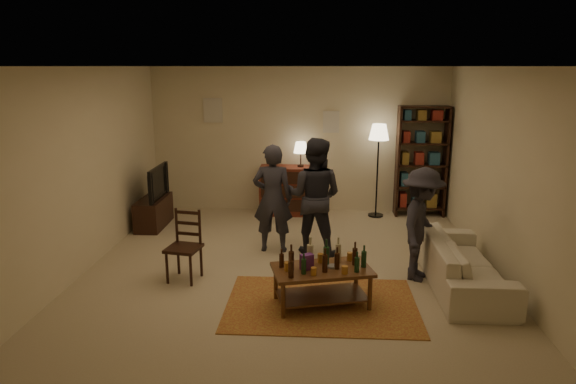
# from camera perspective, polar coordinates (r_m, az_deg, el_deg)

# --- Properties ---
(floor) EXTENTS (6.00, 6.00, 0.00)m
(floor) POSITION_cam_1_polar(r_m,az_deg,el_deg) (7.10, 0.16, -8.56)
(floor) COLOR #C6B793
(floor) RESTS_ON ground
(room_shell) EXTENTS (6.00, 6.00, 6.00)m
(room_shell) POSITION_cam_1_polar(r_m,az_deg,el_deg) (9.63, -2.71, 8.51)
(room_shell) COLOR beige
(room_shell) RESTS_ON ground
(rug) EXTENTS (2.20, 1.50, 0.01)m
(rug) POSITION_cam_1_polar(r_m,az_deg,el_deg) (6.12, 3.73, -12.34)
(rug) COLOR #983A21
(rug) RESTS_ON ground
(coffee_table) EXTENTS (1.23, 0.86, 0.80)m
(coffee_table) POSITION_cam_1_polar(r_m,az_deg,el_deg) (5.96, 3.76, -8.86)
(coffee_table) COLOR brown
(coffee_table) RESTS_ON ground
(dining_chair) EXTENTS (0.47, 0.47, 0.93)m
(dining_chair) POSITION_cam_1_polar(r_m,az_deg,el_deg) (6.77, -11.34, -5.56)
(dining_chair) COLOR black
(dining_chair) RESTS_ON ground
(tv_stand) EXTENTS (0.40, 1.00, 1.06)m
(tv_stand) POSITION_cam_1_polar(r_m,az_deg,el_deg) (9.11, -14.71, -1.37)
(tv_stand) COLOR black
(tv_stand) RESTS_ON ground
(dresser) EXTENTS (1.00, 0.50, 1.36)m
(dresser) POSITION_cam_1_polar(r_m,az_deg,el_deg) (9.55, -0.06, 0.33)
(dresser) COLOR maroon
(dresser) RESTS_ON ground
(bookshelf) EXTENTS (0.90, 0.34, 2.02)m
(bookshelf) POSITION_cam_1_polar(r_m,az_deg,el_deg) (9.66, 14.58, 3.43)
(bookshelf) COLOR black
(bookshelf) RESTS_ON ground
(floor_lamp) EXTENTS (0.36, 0.36, 1.70)m
(floor_lamp) POSITION_cam_1_polar(r_m,az_deg,el_deg) (9.35, 10.05, 5.87)
(floor_lamp) COLOR black
(floor_lamp) RESTS_ON ground
(sofa) EXTENTS (0.81, 2.08, 0.61)m
(sofa) POSITION_cam_1_polar(r_m,az_deg,el_deg) (6.85, 18.82, -7.44)
(sofa) COLOR beige
(sofa) RESTS_ON ground
(person_left) EXTENTS (0.60, 0.40, 1.61)m
(person_left) POSITION_cam_1_polar(r_m,az_deg,el_deg) (7.55, -1.71, -0.73)
(person_left) COLOR #2A2A33
(person_left) RESTS_ON ground
(person_right) EXTENTS (0.98, 0.85, 1.72)m
(person_right) POSITION_cam_1_polar(r_m,az_deg,el_deg) (7.47, 2.96, -0.49)
(person_right) COLOR #24252C
(person_right) RESTS_ON ground
(person_by_sofa) EXTENTS (0.87, 1.09, 1.47)m
(person_by_sofa) POSITION_cam_1_polar(r_m,az_deg,el_deg) (6.77, 14.60, -3.51)
(person_by_sofa) COLOR #2A2831
(person_by_sofa) RESTS_ON ground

